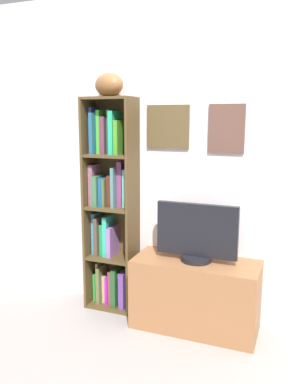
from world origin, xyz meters
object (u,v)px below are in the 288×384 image
Objects in this scene: tv_stand at (195,295)px; television at (197,234)px; football at (109,85)px; bookshelf at (111,209)px.

tv_stand is 1.55× the size of television.
bookshelf is at bearing 118.50° from football.
television is at bearing 90.00° from tv_stand.
football is at bearing -61.50° from bookshelf.
bookshelf is at bearing 171.63° from television.
television is at bearing -8.37° from bookshelf.
television is at bearing -6.29° from football.
bookshelf is 2.89× the size of television.
bookshelf is 0.96m from football.
bookshelf reaches higher than tv_stand.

